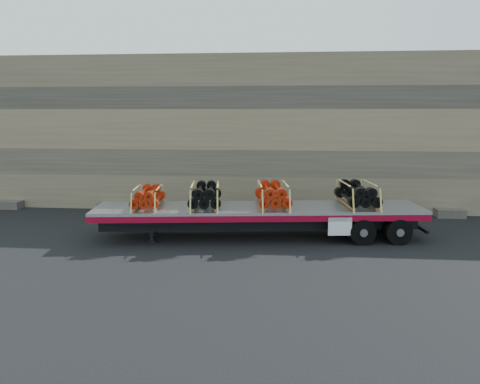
{
  "coord_description": "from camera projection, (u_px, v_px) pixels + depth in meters",
  "views": [
    {
      "loc": [
        -0.17,
        -15.75,
        4.45
      ],
      "look_at": [
        -1.8,
        1.75,
        1.46
      ],
      "focal_mm": 35.0,
      "sensor_mm": 36.0,
      "label": 1
    }
  ],
  "objects": [
    {
      "name": "ground",
      "position": [
        287.0,
        243.0,
        16.19
      ],
      "size": [
        120.0,
        120.0,
        0.0
      ],
      "primitive_type": "plane",
      "color": "black",
      "rests_on": "ground"
    },
    {
      "name": "rock_wall",
      "position": [
        287.0,
        133.0,
        21.98
      ],
      "size": [
        44.0,
        3.0,
        7.0
      ],
      "primitive_type": "cube",
      "color": "#7A6B54",
      "rests_on": "ground"
    },
    {
      "name": "trailer",
      "position": [
        259.0,
        222.0,
        16.73
      ],
      "size": [
        11.76,
        3.64,
        1.16
      ],
      "primitive_type": null,
      "rotation": [
        0.0,
        0.0,
        0.12
      ],
      "color": "#AFB1B6",
      "rests_on": "ground"
    },
    {
      "name": "bundle_front",
      "position": [
        148.0,
        198.0,
        16.46
      ],
      "size": [
        1.18,
        2.01,
        0.68
      ],
      "primitive_type": null,
      "rotation": [
        0.0,
        0.0,
        0.12
      ],
      "color": "#A62008",
      "rests_on": "trailer"
    },
    {
      "name": "bundle_midfront",
      "position": [
        205.0,
        196.0,
        16.51
      ],
      "size": [
        1.35,
        2.3,
        0.77
      ],
      "primitive_type": null,
      "rotation": [
        0.0,
        0.0,
        0.12
      ],
      "color": "black",
      "rests_on": "trailer"
    },
    {
      "name": "bundle_midrear",
      "position": [
        273.0,
        195.0,
        16.58
      ],
      "size": [
        1.37,
        2.33,
        0.78
      ],
      "primitive_type": null,
      "rotation": [
        0.0,
        0.0,
        0.12
      ],
      "color": "#A62008",
      "rests_on": "trailer"
    },
    {
      "name": "bundle_rear",
      "position": [
        357.0,
        195.0,
        16.67
      ],
      "size": [
        1.39,
        2.36,
        0.8
      ],
      "primitive_type": null,
      "rotation": [
        0.0,
        0.0,
        0.12
      ],
      "color": "black",
      "rests_on": "trailer"
    }
  ]
}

